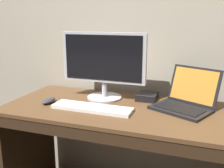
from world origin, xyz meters
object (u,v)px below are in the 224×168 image
object	(u,v)px
computer_mouse	(49,100)
external_drive_box	(147,96)
wired_keyboard	(92,108)
external_monitor	(103,62)
laptop_black	(185,100)

from	to	relation	value
computer_mouse	external_drive_box	bearing A→B (deg)	25.98
wired_keyboard	external_drive_box	distance (m)	0.40
computer_mouse	external_drive_box	size ratio (longest dim) A/B	0.82
computer_mouse	external_drive_box	world-z (taller)	external_drive_box
wired_keyboard	computer_mouse	world-z (taller)	computer_mouse
external_monitor	laptop_black	bearing A→B (deg)	-2.23
laptop_black	computer_mouse	distance (m)	0.84
wired_keyboard	external_drive_box	size ratio (longest dim) A/B	3.35
wired_keyboard	computer_mouse	size ratio (longest dim) A/B	4.07
laptop_black	computer_mouse	world-z (taller)	laptop_black
wired_keyboard	computer_mouse	xyz separation A→B (m)	(-0.31, 0.02, 0.01)
laptop_black	wired_keyboard	size ratio (longest dim) A/B	0.85
wired_keyboard	external_drive_box	xyz separation A→B (m)	(0.26, 0.30, 0.01)
external_monitor	computer_mouse	distance (m)	0.42
laptop_black	external_monitor	bearing A→B (deg)	177.77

